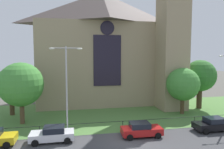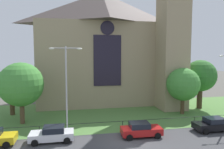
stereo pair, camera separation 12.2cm
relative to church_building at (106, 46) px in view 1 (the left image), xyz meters
name	(u,v)px [view 1 (the left image)]	position (x,y,z in m)	size (l,w,h in m)	color
ground	(109,113)	(-1.04, -8.14, -10.27)	(160.00, 160.00, 0.00)	#56544C
road_asphalt	(132,148)	(-1.04, -20.14, -10.27)	(120.00, 8.00, 0.01)	#424244
grass_verge	(111,117)	(-1.04, -10.14, -10.27)	(120.00, 20.00, 0.01)	#517F3D
church_building	(106,46)	(0.00, 0.00, 0.00)	(23.20, 16.20, 26.00)	tan
iron_railing	(123,122)	(-0.77, -15.64, -9.29)	(35.74, 0.07, 1.13)	black
tree_right_far	(200,76)	(13.84, -8.01, -5.04)	(5.01, 5.01, 7.80)	#423021
tree_left_near	(21,85)	(-12.44, -10.83, -5.36)	(5.41, 5.41, 7.64)	brown
tree_right_near	(183,84)	(9.47, -10.47, -5.95)	(4.74, 4.74, 6.72)	#4C3823
tree_left_far	(11,83)	(-14.78, -6.44, -5.61)	(4.05, 4.05, 6.75)	#4C3823
streetlamp_near	(66,80)	(-6.85, -15.74, -4.40)	(3.37, 0.26, 9.40)	#B2B2B7
parked_car_white	(53,134)	(-8.23, -17.20, -9.53)	(4.20, 2.03, 1.51)	silver
parked_car_red	(141,129)	(0.71, -17.60, -9.53)	(4.25, 2.13, 1.51)	#B21919
parked_car_black	(213,124)	(9.21, -17.55, -9.53)	(4.21, 2.03, 1.51)	black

